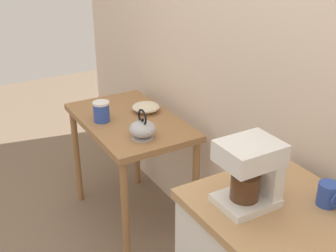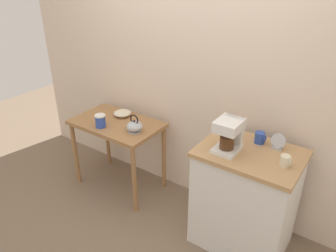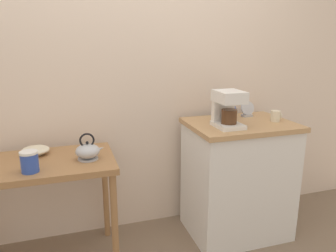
{
  "view_description": "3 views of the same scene",
  "coord_description": "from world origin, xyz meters",
  "px_view_note": "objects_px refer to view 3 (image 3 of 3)",
  "views": [
    {
      "loc": [
        1.67,
        -1.05,
        1.89
      ],
      "look_at": [
        -0.11,
        -0.02,
        0.93
      ],
      "focal_mm": 46.88,
      "sensor_mm": 36.0,
      "label": 1
    },
    {
      "loc": [
        1.47,
        -2.11,
        2.22
      ],
      "look_at": [
        0.06,
        -0.08,
        0.96
      ],
      "focal_mm": 34.85,
      "sensor_mm": 36.0,
      "label": 2
    },
    {
      "loc": [
        -0.46,
        -2.08,
        1.51
      ],
      "look_at": [
        0.19,
        -0.01,
        0.94
      ],
      "focal_mm": 34.57,
      "sensor_mm": 36.0,
      "label": 3
    }
  ],
  "objects_px": {
    "bowl_stoneware": "(35,150)",
    "canister_enamel": "(30,162)",
    "teakettle": "(88,151)",
    "table_clock": "(247,110)",
    "mug_blue": "(231,112)",
    "mug_small_cream": "(276,116)",
    "coffee_maker": "(227,107)"
  },
  "relations": [
    {
      "from": "mug_small_cream",
      "to": "mug_blue",
      "type": "distance_m",
      "value": 0.34
    },
    {
      "from": "mug_blue",
      "to": "bowl_stoneware",
      "type": "bearing_deg",
      "value": -179.46
    },
    {
      "from": "bowl_stoneware",
      "to": "coffee_maker",
      "type": "distance_m",
      "value": 1.35
    },
    {
      "from": "teakettle",
      "to": "canister_enamel",
      "type": "distance_m",
      "value": 0.36
    },
    {
      "from": "bowl_stoneware",
      "to": "mug_small_cream",
      "type": "height_order",
      "value": "mug_small_cream"
    },
    {
      "from": "bowl_stoneware",
      "to": "mug_blue",
      "type": "xyz_separation_m",
      "value": [
        1.47,
        0.01,
        0.16
      ]
    },
    {
      "from": "mug_small_cream",
      "to": "table_clock",
      "type": "relative_size",
      "value": 0.66
    },
    {
      "from": "coffee_maker",
      "to": "mug_small_cream",
      "type": "xyz_separation_m",
      "value": [
        0.43,
        0.03,
        -0.1
      ]
    },
    {
      "from": "bowl_stoneware",
      "to": "mug_blue",
      "type": "relative_size",
      "value": 1.98
    },
    {
      "from": "mug_blue",
      "to": "table_clock",
      "type": "xyz_separation_m",
      "value": [
        0.15,
        -0.01,
        0.01
      ]
    },
    {
      "from": "coffee_maker",
      "to": "mug_blue",
      "type": "relative_size",
      "value": 2.84
    },
    {
      "from": "coffee_maker",
      "to": "mug_small_cream",
      "type": "distance_m",
      "value": 0.44
    },
    {
      "from": "mug_blue",
      "to": "table_clock",
      "type": "bearing_deg",
      "value": -2.26
    },
    {
      "from": "bowl_stoneware",
      "to": "teakettle",
      "type": "height_order",
      "value": "teakettle"
    },
    {
      "from": "mug_blue",
      "to": "table_clock",
      "type": "relative_size",
      "value": 0.73
    },
    {
      "from": "bowl_stoneware",
      "to": "canister_enamel",
      "type": "xyz_separation_m",
      "value": [
        -0.01,
        -0.31,
        0.03
      ]
    },
    {
      "from": "table_clock",
      "to": "canister_enamel",
      "type": "bearing_deg",
      "value": -169.0
    },
    {
      "from": "canister_enamel",
      "to": "coffee_maker",
      "type": "xyz_separation_m",
      "value": [
        1.31,
        0.08,
        0.23
      ]
    },
    {
      "from": "teakettle",
      "to": "coffee_maker",
      "type": "distance_m",
      "value": 1.0
    },
    {
      "from": "canister_enamel",
      "to": "mug_small_cream",
      "type": "height_order",
      "value": "mug_small_cream"
    },
    {
      "from": "canister_enamel",
      "to": "mug_small_cream",
      "type": "bearing_deg",
      "value": 3.53
    },
    {
      "from": "teakettle",
      "to": "table_clock",
      "type": "height_order",
      "value": "table_clock"
    },
    {
      "from": "coffee_maker",
      "to": "mug_blue",
      "type": "bearing_deg",
      "value": 56.34
    },
    {
      "from": "coffee_maker",
      "to": "teakettle",
      "type": "bearing_deg",
      "value": 178.02
    },
    {
      "from": "canister_enamel",
      "to": "coffee_maker",
      "type": "bearing_deg",
      "value": 3.47
    },
    {
      "from": "mug_blue",
      "to": "mug_small_cream",
      "type": "bearing_deg",
      "value": -38.43
    },
    {
      "from": "canister_enamel",
      "to": "mug_small_cream",
      "type": "relative_size",
      "value": 1.55
    },
    {
      "from": "mug_small_cream",
      "to": "mug_blue",
      "type": "bearing_deg",
      "value": 141.57
    },
    {
      "from": "canister_enamel",
      "to": "mug_blue",
      "type": "relative_size",
      "value": 1.39
    },
    {
      "from": "teakettle",
      "to": "mug_small_cream",
      "type": "relative_size",
      "value": 2.28
    },
    {
      "from": "table_clock",
      "to": "coffee_maker",
      "type": "bearing_deg",
      "value": -142.52
    },
    {
      "from": "teakettle",
      "to": "canister_enamel",
      "type": "height_order",
      "value": "teakettle"
    }
  ]
}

